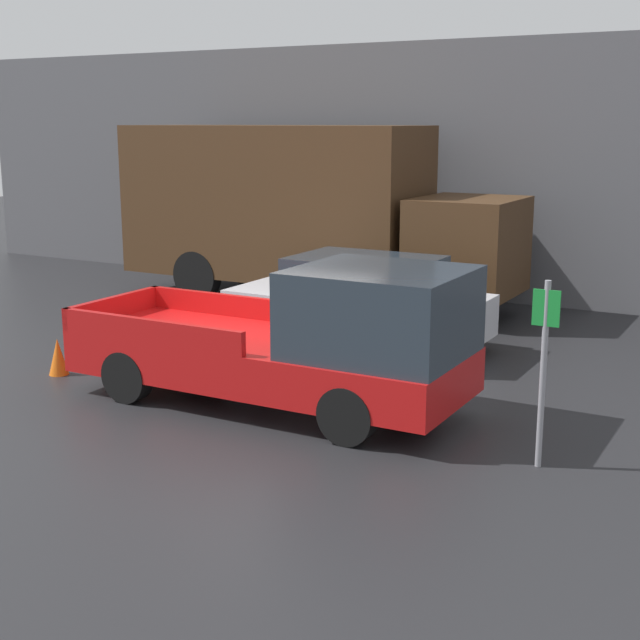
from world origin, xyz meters
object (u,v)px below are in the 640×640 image
object	(u,v)px
car	(360,302)
parking_sign	(544,363)
traffic_cone	(58,357)
pickup_truck	(305,342)
newspaper_box	(348,268)
delivery_truck	(299,209)

from	to	relation	value
car	parking_sign	bearing A→B (deg)	-42.62
car	traffic_cone	world-z (taller)	car
car	traffic_cone	size ratio (longest dim) A/B	7.62
pickup_truck	car	world-z (taller)	pickup_truck
pickup_truck	newspaper_box	world-z (taller)	pickup_truck
car	delivery_truck	bearing A→B (deg)	134.26
parking_sign	car	bearing A→B (deg)	137.38
pickup_truck	parking_sign	size ratio (longest dim) A/B	2.59
pickup_truck	parking_sign	world-z (taller)	parking_sign
car	newspaper_box	xyz separation A→B (m)	(-2.68, 4.77, -0.30)
pickup_truck	traffic_cone	size ratio (longest dim) A/B	9.75
car	newspaper_box	bearing A→B (deg)	119.31
delivery_truck	newspaper_box	world-z (taller)	delivery_truck
delivery_truck	traffic_cone	size ratio (longest dim) A/B	15.27
car	parking_sign	world-z (taller)	parking_sign
newspaper_box	delivery_truck	bearing A→B (deg)	-100.17
traffic_cone	parking_sign	bearing A→B (deg)	-0.89
traffic_cone	car	bearing A→B (deg)	48.24
traffic_cone	delivery_truck	bearing A→B (deg)	87.40
car	parking_sign	size ratio (longest dim) A/B	2.02
pickup_truck	delivery_truck	world-z (taller)	delivery_truck
pickup_truck	traffic_cone	bearing A→B (deg)	-174.89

